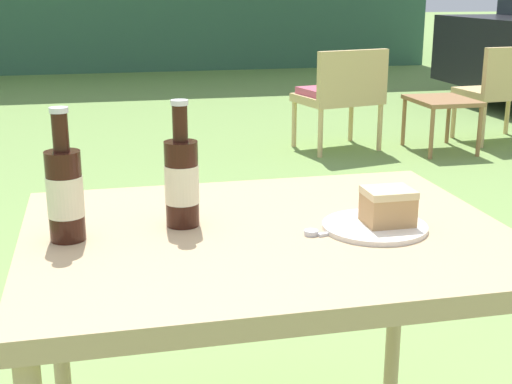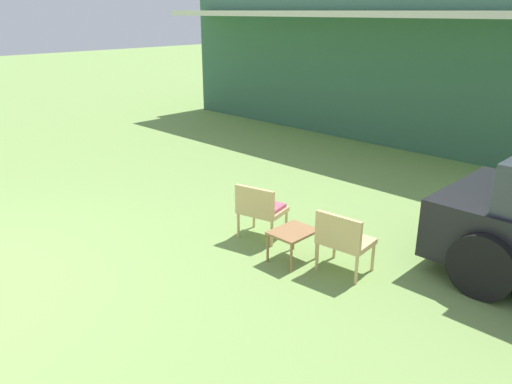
{
  "view_description": "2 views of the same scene",
  "coord_description": "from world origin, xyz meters",
  "px_view_note": "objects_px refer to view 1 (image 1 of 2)",
  "views": [
    {
      "loc": [
        -0.32,
        -1.3,
        1.17
      ],
      "look_at": [
        0.0,
        0.1,
        0.75
      ],
      "focal_mm": 50.0,
      "sensor_mm": 36.0,
      "label": 1
    },
    {
      "loc": [
        5.58,
        -0.7,
        2.82
      ],
      "look_at": [
        1.88,
        3.06,
        0.9
      ],
      "focal_mm": 35.0,
      "sensor_mm": 36.0,
      "label": 2
    }
  ],
  "objects_px": {
    "wicker_chair_cushioned": "(341,92)",
    "cake_on_plate": "(382,215)",
    "garden_side_table": "(442,105)",
    "cola_bottle_far": "(65,192)",
    "patio_table": "(267,260)",
    "cola_bottle_near": "(182,180)",
    "wicker_chair_plain": "(505,87)"
  },
  "relations": [
    {
      "from": "wicker_chair_plain",
      "to": "wicker_chair_cushioned",
      "type": "bearing_deg",
      "value": -6.07
    },
    {
      "from": "cola_bottle_far",
      "to": "cake_on_plate",
      "type": "bearing_deg",
      "value": -6.69
    },
    {
      "from": "garden_side_table",
      "to": "patio_table",
      "type": "xyz_separation_m",
      "value": [
        -2.14,
        -3.42,
        0.3
      ]
    },
    {
      "from": "wicker_chair_plain",
      "to": "cola_bottle_far",
      "type": "bearing_deg",
      "value": 43.54
    },
    {
      "from": "cake_on_plate",
      "to": "cola_bottle_far",
      "type": "distance_m",
      "value": 0.62
    },
    {
      "from": "wicker_chair_cushioned",
      "to": "cola_bottle_far",
      "type": "distance_m",
      "value": 4.02
    },
    {
      "from": "cake_on_plate",
      "to": "cola_bottle_far",
      "type": "height_order",
      "value": "cola_bottle_far"
    },
    {
      "from": "wicker_chair_cushioned",
      "to": "cola_bottle_near",
      "type": "relative_size",
      "value": 2.91
    },
    {
      "from": "garden_side_table",
      "to": "cola_bottle_far",
      "type": "relative_size",
      "value": 2.03
    },
    {
      "from": "patio_table",
      "to": "cola_bottle_far",
      "type": "xyz_separation_m",
      "value": [
        -0.38,
        0.03,
        0.16
      ]
    },
    {
      "from": "wicker_chair_plain",
      "to": "cola_bottle_near",
      "type": "xyz_separation_m",
      "value": [
        -2.89,
        -3.51,
        0.37
      ]
    },
    {
      "from": "wicker_chair_plain",
      "to": "cola_bottle_far",
      "type": "height_order",
      "value": "cola_bottle_far"
    },
    {
      "from": "cake_on_plate",
      "to": "cola_bottle_near",
      "type": "distance_m",
      "value": 0.41
    },
    {
      "from": "cola_bottle_far",
      "to": "wicker_chair_plain",
      "type": "bearing_deg",
      "value": 48.73
    },
    {
      "from": "wicker_chair_cushioned",
      "to": "cake_on_plate",
      "type": "height_order",
      "value": "cake_on_plate"
    },
    {
      "from": "wicker_chair_cushioned",
      "to": "cola_bottle_near",
      "type": "height_order",
      "value": "cola_bottle_near"
    },
    {
      "from": "cola_bottle_near",
      "to": "garden_side_table",
      "type": "bearing_deg",
      "value": 55.57
    },
    {
      "from": "wicker_chair_cushioned",
      "to": "cake_on_plate",
      "type": "relative_size",
      "value": 3.54
    },
    {
      "from": "garden_side_table",
      "to": "cake_on_plate",
      "type": "xyz_separation_m",
      "value": [
        -1.91,
        -3.46,
        0.39
      ]
    },
    {
      "from": "garden_side_table",
      "to": "cola_bottle_far",
      "type": "height_order",
      "value": "cola_bottle_far"
    },
    {
      "from": "wicker_chair_plain",
      "to": "cola_bottle_near",
      "type": "distance_m",
      "value": 4.57
    },
    {
      "from": "wicker_chair_plain",
      "to": "cola_bottle_far",
      "type": "distance_m",
      "value": 4.74
    },
    {
      "from": "wicker_chair_cushioned",
      "to": "patio_table",
      "type": "relative_size",
      "value": 0.77
    },
    {
      "from": "wicker_chair_plain",
      "to": "garden_side_table",
      "type": "distance_m",
      "value": 0.63
    },
    {
      "from": "wicker_chair_plain",
      "to": "cake_on_plate",
      "type": "height_order",
      "value": "cake_on_plate"
    },
    {
      "from": "patio_table",
      "to": "garden_side_table",
      "type": "bearing_deg",
      "value": 57.97
    },
    {
      "from": "garden_side_table",
      "to": "cola_bottle_far",
      "type": "distance_m",
      "value": 4.25
    },
    {
      "from": "patio_table",
      "to": "cola_bottle_near",
      "type": "height_order",
      "value": "cola_bottle_near"
    },
    {
      "from": "garden_side_table",
      "to": "cola_bottle_near",
      "type": "distance_m",
      "value": 4.09
    },
    {
      "from": "cake_on_plate",
      "to": "cola_bottle_near",
      "type": "xyz_separation_m",
      "value": [
        -0.38,
        0.11,
        0.07
      ]
    },
    {
      "from": "garden_side_table",
      "to": "cola_bottle_far",
      "type": "bearing_deg",
      "value": -126.66
    },
    {
      "from": "cola_bottle_near",
      "to": "cola_bottle_far",
      "type": "relative_size",
      "value": 1.0
    }
  ]
}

